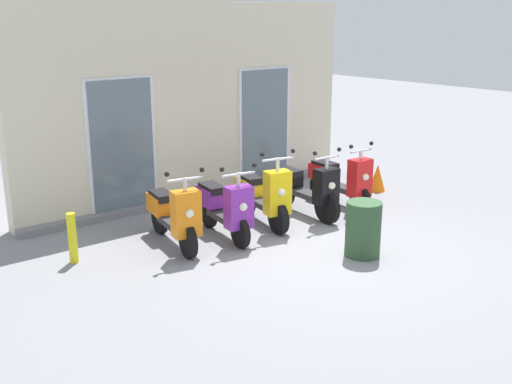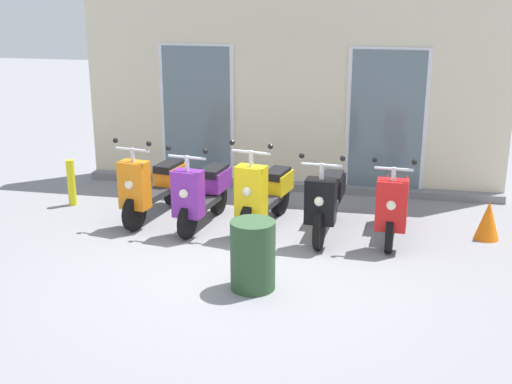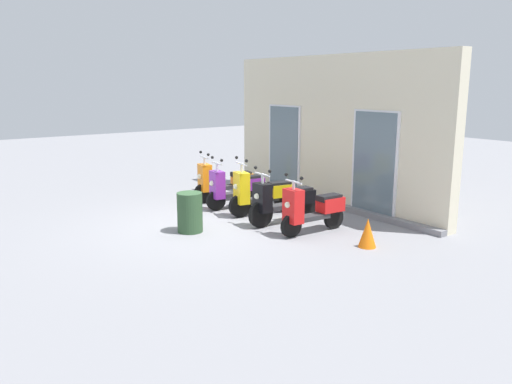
{
  "view_description": "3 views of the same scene",
  "coord_description": "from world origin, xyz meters",
  "px_view_note": "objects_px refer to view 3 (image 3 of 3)",
  "views": [
    {
      "loc": [
        -5.96,
        -5.89,
        3.23
      ],
      "look_at": [
        -0.5,
        0.97,
        0.71
      ],
      "focal_mm": 43.02,
      "sensor_mm": 36.0,
      "label": 1
    },
    {
      "loc": [
        1.59,
        -7.13,
        3.24
      ],
      "look_at": [
        -0.05,
        0.86,
        0.66
      ],
      "focal_mm": 46.98,
      "sensor_mm": 36.0,
      "label": 2
    },
    {
      "loc": [
        8.73,
        -5.2,
        2.86
      ],
      "look_at": [
        0.7,
        0.7,
        0.73
      ],
      "focal_mm": 35.85,
      "sensor_mm": 36.0,
      "label": 3
    }
  ],
  "objects_px": {
    "scooter_purple": "(235,187)",
    "traffic_cone": "(368,233)",
    "scooter_orange": "(224,182)",
    "scooter_yellow": "(261,193)",
    "scooter_red": "(312,209)",
    "scooter_black": "(283,201)",
    "curb_bollard": "(205,177)",
    "trash_bin": "(190,212)"
  },
  "relations": [
    {
      "from": "scooter_orange",
      "to": "scooter_yellow",
      "type": "bearing_deg",
      "value": -2.28
    },
    {
      "from": "scooter_orange",
      "to": "scooter_yellow",
      "type": "relative_size",
      "value": 1.01
    },
    {
      "from": "scooter_yellow",
      "to": "scooter_purple",
      "type": "bearing_deg",
      "value": -171.82
    },
    {
      "from": "scooter_yellow",
      "to": "curb_bollard",
      "type": "bearing_deg",
      "value": 173.21
    },
    {
      "from": "scooter_yellow",
      "to": "traffic_cone",
      "type": "distance_m",
      "value": 2.96
    },
    {
      "from": "scooter_red",
      "to": "traffic_cone",
      "type": "bearing_deg",
      "value": 9.9
    },
    {
      "from": "scooter_purple",
      "to": "trash_bin",
      "type": "distance_m",
      "value": 2.09
    },
    {
      "from": "scooter_yellow",
      "to": "traffic_cone",
      "type": "height_order",
      "value": "scooter_yellow"
    },
    {
      "from": "curb_bollard",
      "to": "scooter_yellow",
      "type": "bearing_deg",
      "value": -6.79
    },
    {
      "from": "scooter_red",
      "to": "traffic_cone",
      "type": "xyz_separation_m",
      "value": [
        1.23,
        0.21,
        -0.23
      ]
    },
    {
      "from": "scooter_purple",
      "to": "scooter_black",
      "type": "xyz_separation_m",
      "value": [
        1.7,
        0.05,
        -0.01
      ]
    },
    {
      "from": "scooter_red",
      "to": "curb_bollard",
      "type": "xyz_separation_m",
      "value": [
        -4.74,
        0.43,
        -0.14
      ]
    },
    {
      "from": "scooter_orange",
      "to": "scooter_purple",
      "type": "height_order",
      "value": "scooter_orange"
    },
    {
      "from": "scooter_red",
      "to": "scooter_black",
      "type": "bearing_deg",
      "value": -179.39
    },
    {
      "from": "scooter_red",
      "to": "curb_bollard",
      "type": "bearing_deg",
      "value": 174.88
    },
    {
      "from": "scooter_orange",
      "to": "scooter_yellow",
      "type": "height_order",
      "value": "scooter_yellow"
    },
    {
      "from": "traffic_cone",
      "to": "scooter_orange",
      "type": "bearing_deg",
      "value": -178.94
    },
    {
      "from": "scooter_purple",
      "to": "scooter_red",
      "type": "bearing_deg",
      "value": 1.26
    },
    {
      "from": "traffic_cone",
      "to": "scooter_yellow",
      "type": "bearing_deg",
      "value": -177.1
    },
    {
      "from": "scooter_orange",
      "to": "scooter_black",
      "type": "bearing_deg",
      "value": -3.21
    },
    {
      "from": "curb_bollard",
      "to": "scooter_orange",
      "type": "bearing_deg",
      "value": -11.87
    },
    {
      "from": "scooter_purple",
      "to": "scooter_yellow",
      "type": "bearing_deg",
      "value": 8.18
    },
    {
      "from": "scooter_purple",
      "to": "trash_bin",
      "type": "relative_size",
      "value": 1.92
    },
    {
      "from": "scooter_orange",
      "to": "traffic_cone",
      "type": "distance_m",
      "value": 4.57
    },
    {
      "from": "scooter_yellow",
      "to": "scooter_red",
      "type": "distance_m",
      "value": 1.72
    },
    {
      "from": "scooter_purple",
      "to": "scooter_black",
      "type": "relative_size",
      "value": 0.89
    },
    {
      "from": "scooter_purple",
      "to": "traffic_cone",
      "type": "distance_m",
      "value": 3.8
    },
    {
      "from": "scooter_black",
      "to": "traffic_cone",
      "type": "distance_m",
      "value": 2.11
    },
    {
      "from": "scooter_orange",
      "to": "scooter_red",
      "type": "height_order",
      "value": "scooter_orange"
    },
    {
      "from": "scooter_black",
      "to": "scooter_orange",
      "type": "bearing_deg",
      "value": 176.79
    },
    {
      "from": "scooter_purple",
      "to": "curb_bollard",
      "type": "distance_m",
      "value": 2.24
    },
    {
      "from": "scooter_orange",
      "to": "traffic_cone",
      "type": "relative_size",
      "value": 3.1
    },
    {
      "from": "scooter_purple",
      "to": "trash_bin",
      "type": "xyz_separation_m",
      "value": [
        1.08,
        -1.79,
        -0.1
      ]
    },
    {
      "from": "scooter_orange",
      "to": "scooter_black",
      "type": "distance_m",
      "value": 2.48
    },
    {
      "from": "scooter_purple",
      "to": "curb_bollard",
      "type": "relative_size",
      "value": 2.13
    },
    {
      "from": "scooter_yellow",
      "to": "trash_bin",
      "type": "bearing_deg",
      "value": -82.96
    },
    {
      "from": "traffic_cone",
      "to": "trash_bin",
      "type": "relative_size",
      "value": 0.67
    },
    {
      "from": "scooter_purple",
      "to": "curb_bollard",
      "type": "height_order",
      "value": "scooter_purple"
    },
    {
      "from": "trash_bin",
      "to": "curb_bollard",
      "type": "relative_size",
      "value": 1.11
    },
    {
      "from": "scooter_purple",
      "to": "traffic_cone",
      "type": "height_order",
      "value": "scooter_purple"
    },
    {
      "from": "curb_bollard",
      "to": "scooter_red",
      "type": "bearing_deg",
      "value": -5.12
    },
    {
      "from": "scooter_orange",
      "to": "scooter_red",
      "type": "relative_size",
      "value": 1.07
    }
  ]
}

